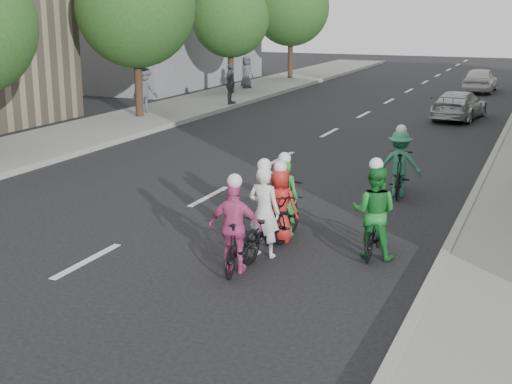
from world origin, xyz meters
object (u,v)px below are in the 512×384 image
Objects in this scene: cyclist_2 at (281,213)px; spectator_2 at (246,72)px; spectator_0 at (145,90)px; spectator_1 at (230,84)px; cyclist_3 at (285,205)px; cyclist_5 at (400,168)px; follow_car_lead at (459,105)px; follow_car_trail at (480,80)px; cyclist_0 at (266,223)px; cyclist_1 at (236,236)px; cyclist_4 at (374,219)px.

spectator_2 is (-11.23, 23.95, 0.45)m from cyclist_2.
spectator_0 is 4.52m from spectator_1.
cyclist_5 is at bearing -116.77° from cyclist_3.
follow_car_lead is 1.02× the size of follow_car_trail.
spectator_0 is at bearing -55.01° from cyclist_3.
follow_car_trail is at bearing -17.54° from spectator_0.
follow_car_trail is at bearing -96.07° from cyclist_5.
cyclist_5 is at bearing -99.43° from cyclist_0.
cyclist_0 is 18.23m from spectator_0.
cyclist_3 is at bearing 89.11° from follow_car_trail.
cyclist_1 is at bearing 91.18° from cyclist_2.
cyclist_4 is 18.98m from spectator_0.
cyclist_1 reaches higher than follow_car_lead.
cyclist_0 is 20.42m from spectator_1.
spectator_0 reaches higher than spectator_2.
cyclist_1 is 21.26m from spectator_1.
cyclist_5 is 23.32m from spectator_2.
spectator_2 is at bearing -60.80° from cyclist_2.
cyclist_0 reaches higher than cyclist_2.
follow_car_lead is (-0.82, 18.00, -0.14)m from cyclist_4.
cyclist_1 reaches higher than cyclist_2.
cyclist_4 reaches higher than follow_car_lead.
cyclist_1 is (-0.15, -1.01, 0.04)m from cyclist_0.
spectator_0 is at bearing 142.89° from spectator_1.
cyclist_4 reaches higher than cyclist_5.
cyclist_5 is (-0.50, 4.63, -0.04)m from cyclist_4.
follow_car_trail is 2.28× the size of spectator_2.
spectator_1 reaches higher than cyclist_1.
follow_car_trail is at bearing -87.67° from cyclist_2.
cyclist_0 is 1.07× the size of spectator_1.
cyclist_1 reaches higher than cyclist_3.
cyclist_1 is 0.96× the size of cyclist_3.
cyclist_3 is (0.04, 2.34, -0.03)m from cyclist_1.
cyclist_0 is 1.02m from cyclist_1.
cyclist_0 is 29.26m from follow_car_trail.
cyclist_3 is at bearing 61.76° from cyclist_5.
cyclist_4 is 0.48× the size of follow_car_trail.
cyclist_3 reaches higher than cyclist_2.
cyclist_5 is at bearing -103.59° from spectator_0.
spectator_1 is at bearing -57.94° from cyclist_0.
spectator_2 reaches higher than cyclist_2.
cyclist_2 is at bearing -81.70° from cyclist_0.
cyclist_3 is at bearing -19.96° from cyclist_4.
cyclist_0 is 0.51× the size of follow_car_trail.
spectator_0 is 10.61m from spectator_2.
follow_car_lead is (1.18, 17.34, -0.03)m from cyclist_3.
spectator_1 is at bearing -7.10° from spectator_0.
cyclist_1 is at bearing -122.23° from spectator_0.
cyclist_4 reaches higher than follow_car_trail.
cyclist_1 is 0.94× the size of spectator_1.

